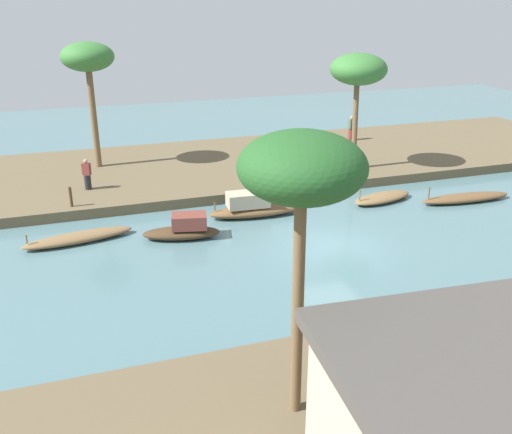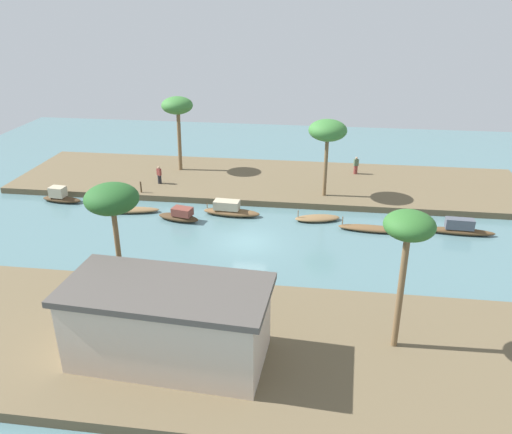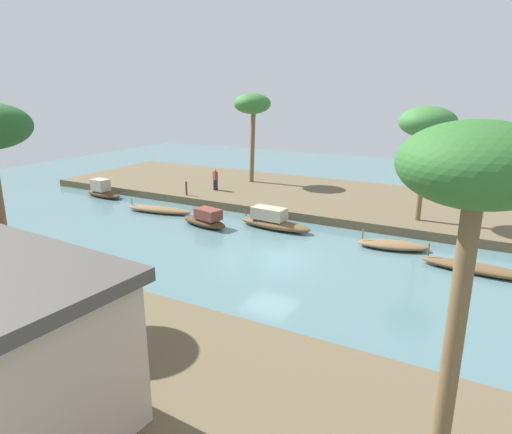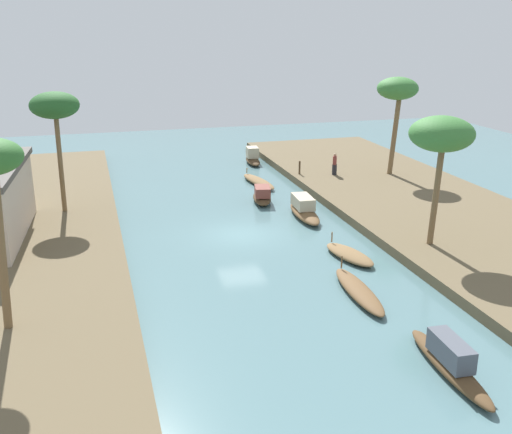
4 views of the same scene
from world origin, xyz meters
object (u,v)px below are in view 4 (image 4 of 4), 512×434
sampan_open_hull (253,158)px  person_by_mooring (335,165)px  sampan_with_red_awning (262,196)px  palm_tree_right_short (55,107)px  sampan_with_tall_canopy (304,210)px  sampan_near_left_bank (359,291)px  mooring_post (300,167)px  sampan_upstream_small (349,255)px  palm_tree_left_near (442,135)px  palm_tree_left_far (398,91)px  sampan_foreground (259,181)px  sampan_midstream (450,361)px

sampan_open_hull → person_by_mooring: 8.58m
sampan_with_red_awning → palm_tree_right_short: palm_tree_right_short is taller
sampan_with_tall_canopy → palm_tree_right_short: size_ratio=0.66×
sampan_near_left_bank → mooring_post: (19.34, -4.17, 0.81)m
mooring_post → sampan_with_tall_canopy: bearing=162.2°
sampan_upstream_small → sampan_open_hull: size_ratio=1.02×
palm_tree_left_near → palm_tree_left_far: 14.94m
palm_tree_left_far → palm_tree_right_short: 23.44m
sampan_with_red_awning → mooring_post: size_ratio=3.61×
sampan_foreground → palm_tree_right_short: (-4.74, 13.36, 6.46)m
mooring_post → palm_tree_left_far: palm_tree_left_far is taller
sampan_near_left_bank → sampan_with_tall_canopy: size_ratio=1.08×
sampan_midstream → sampan_upstream_small: sampan_midstream is taller
sampan_upstream_small → sampan_with_red_awning: bearing=-4.9°
sampan_midstream → mooring_post: (25.69, -3.80, 0.57)m
palm_tree_left_near → palm_tree_right_short: bearing=59.0°
sampan_upstream_small → mooring_post: (15.28, -2.79, 0.81)m
sampan_with_tall_canopy → mooring_post: mooring_post is taller
sampan_with_red_awning → person_by_mooring: bearing=-48.9°
sampan_near_left_bank → palm_tree_left_far: palm_tree_left_far is taller
sampan_midstream → person_by_mooring: person_by_mooring is taller
sampan_near_left_bank → palm_tree_left_near: size_ratio=0.77×
sampan_near_left_bank → palm_tree_right_short: size_ratio=0.71×
sampan_midstream → sampan_near_left_bank: (6.35, 0.37, -0.24)m
sampan_open_hull → palm_tree_right_short: (-11.43, 14.77, 6.18)m
sampan_near_left_bank → sampan_upstream_small: size_ratio=1.35×
sampan_open_hull → sampan_with_tall_canopy: bearing=-177.6°
person_by_mooring → mooring_post: size_ratio=1.64×
sampan_upstream_small → sampan_with_tall_canopy: bearing=-13.6°
sampan_midstream → sampan_near_left_bank: sampan_midstream is taller
palm_tree_left_near → palm_tree_left_far: size_ratio=0.92×
sampan_with_red_awning → palm_tree_left_near: size_ratio=0.55×
sampan_near_left_bank → sampan_midstream: bearing=-173.6°
sampan_with_red_awning → person_by_mooring: person_by_mooring is taller
sampan_with_tall_canopy → sampan_open_hull: bearing=0.0°
sampan_foreground → sampan_with_tall_canopy: size_ratio=1.04×
palm_tree_left_far → palm_tree_left_near: bearing=159.8°
sampan_upstream_small → sampan_foreground: bearing=-11.0°
sampan_open_hull → palm_tree_right_short: size_ratio=0.51×
sampan_with_tall_canopy → palm_tree_left_far: palm_tree_left_far is taller
palm_tree_left_near → person_by_mooring: bearing=-3.4°
sampan_with_red_awning → mooring_post: mooring_post is taller
sampan_with_red_awning → palm_tree_left_far: size_ratio=0.50×
sampan_upstream_small → mooring_post: mooring_post is taller
sampan_upstream_small → sampan_open_hull: (21.83, -0.99, 0.28)m
sampan_near_left_bank → sampan_with_red_awning: bearing=3.3°
sampan_with_tall_canopy → sampan_midstream: bearing=179.6°
person_by_mooring → palm_tree_left_near: bearing=-152.4°
sampan_with_red_awning → palm_tree_right_short: 13.83m
sampan_near_left_bank → sampan_foreground: size_ratio=1.04×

